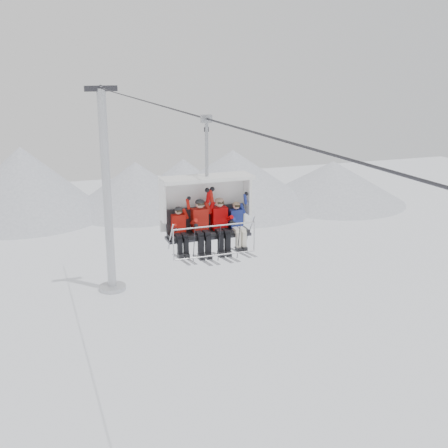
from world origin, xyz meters
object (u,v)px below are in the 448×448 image
object	(u,v)px
chairlift_carrier	(206,205)
skier_far_left	(180,229)
lift_tower_right	(108,207)
skier_center_right	(220,223)
skier_far_right	(237,223)
skier_center_left	(201,224)

from	to	relation	value
chairlift_carrier	skier_far_left	xyz separation A→B (m)	(-0.90, -0.32, -0.56)
lift_tower_right	skier_center_right	distance (m)	21.20
lift_tower_right	chairlift_carrier	world-z (taller)	lift_tower_right
skier_far_left	skier_far_right	world-z (taller)	skier_far_left
skier_far_left	skier_center_right	size ratio (longest dim) A/B	0.95
skier_center_right	skier_far_left	bearing A→B (deg)	-179.14
skier_far_left	skier_center_right	bearing A→B (deg)	0.86
skier_far_right	chairlift_carrier	bearing A→B (deg)	159.88
lift_tower_right	skier_center_left	bearing A→B (deg)	-90.71
chairlift_carrier	skier_far_right	world-z (taller)	chairlift_carrier
skier_center_right	lift_tower_right	bearing A→B (deg)	90.98
chairlift_carrier	skier_far_left	world-z (taller)	chairlift_carrier
skier_center_right	skier_far_right	bearing A→B (deg)	-2.12
skier_far_left	skier_far_right	distance (m)	1.79
skier_center_left	skier_far_right	size ratio (longest dim) A/B	1.07
lift_tower_right	skier_center_left	world-z (taller)	lift_tower_right
lift_tower_right	skier_far_right	xyz separation A→B (m)	(0.89, -20.74, 4.40)
chairlift_carrier	skier_center_left	bearing A→B (deg)	-130.10
lift_tower_right	skier_center_left	size ratio (longest dim) A/B	7.47
skier_center_right	chairlift_carrier	bearing A→B (deg)	139.18
chairlift_carrier	skier_center_left	distance (m)	0.62
lift_tower_right	skier_far_left	size ratio (longest dim) A/B	7.99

